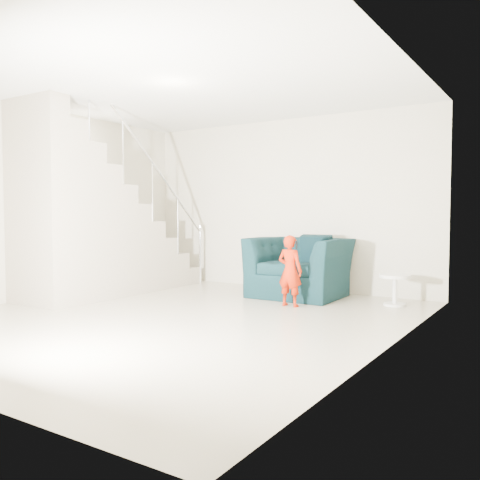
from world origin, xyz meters
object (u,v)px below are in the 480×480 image
toddler (290,271)px  side_table (395,285)px  armchair (299,267)px  staircase (92,231)px

toddler → side_table: toddler is taller
armchair → staircase: size_ratio=0.36×
toddler → staircase: staircase is taller
side_table → staircase: 4.31m
armchair → staircase: 3.07m
armchair → side_table: armchair is taller
side_table → staircase: bearing=-158.2°
armchair → staircase: bearing=-148.8°
toddler → staircase: bearing=18.8°
toddler → armchair: bearing=-69.8°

